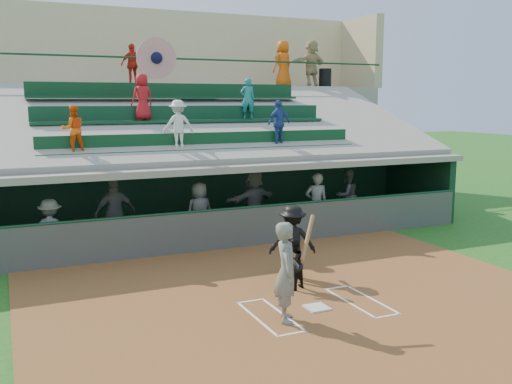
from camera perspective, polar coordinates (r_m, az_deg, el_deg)
name	(u,v)px	position (r m, az deg, el deg)	size (l,w,h in m)	color
ground	(317,309)	(11.47, 6.09, -11.58)	(100.00, 100.00, 0.00)	#1C5317
dirt_slab	(304,301)	(11.87, 4.86, -10.77)	(11.00, 9.00, 0.02)	brown
home_plate	(317,307)	(11.46, 6.09, -11.41)	(0.43, 0.43, 0.03)	silver
batters_box_chalk	(317,308)	(11.46, 6.09, -11.47)	(2.65, 1.85, 0.01)	white
dugout_floor	(205,235)	(17.37, -5.17, -4.30)	(16.00, 3.50, 0.04)	gray
concourse_slab	(149,144)	(23.46, -10.63, 4.71)	(20.00, 3.00, 4.60)	gray
grandstand	(169,151)	(20.57, -8.68, 4.06)	(20.40, 10.40, 7.80)	#484D48
batter_at_plate	(287,271)	(10.53, 3.09, -7.94)	(0.96, 0.82, 1.95)	#5C5F5A
catcher	(293,264)	(12.34, 3.75, -7.21)	(0.54, 0.42, 1.12)	black
home_umpire	(293,241)	(13.15, 3.68, -4.92)	(1.08, 0.62, 1.67)	black
dugout_bench	(183,219)	(18.46, -7.28, -2.74)	(15.36, 0.46, 0.46)	brown
dugout_player_a	(51,230)	(15.20, -19.84, -3.62)	(1.03, 0.59, 1.59)	#5E615C
dugout_player_b	(115,213)	(15.99, -13.92, -2.05)	(1.15, 0.48, 1.96)	#555752
dugout_player_c	(199,212)	(16.47, -5.67, -1.96)	(0.83, 0.54, 1.70)	#62645F
dugout_player_d	(254,201)	(17.32, -0.25, -0.90)	(1.83, 0.58, 1.97)	#575954
dugout_player_e	(316,203)	(17.34, 6.05, -1.13)	(0.68, 0.45, 1.86)	#60635D
dugout_player_f	(347,195)	(19.33, 9.09, -0.33)	(0.84, 0.66, 1.73)	#565854
trash_bin	(325,78)	(25.32, 6.92, 11.24)	(0.54, 0.54, 0.81)	black
concourse_staff_a	(133,65)	(22.48, -12.24, 12.35)	(0.92, 0.38, 1.57)	red
concourse_staff_b	(283,64)	(24.87, 2.71, 12.68)	(0.96, 0.63, 1.97)	#DD560D
concourse_staff_c	(311,64)	(25.05, 5.55, 12.66)	(1.86, 0.59, 2.01)	tan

